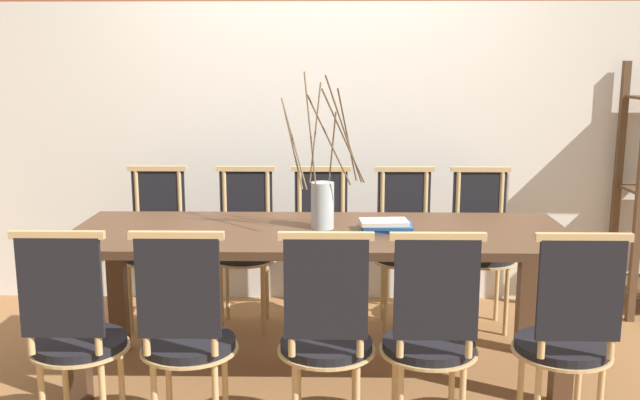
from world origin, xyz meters
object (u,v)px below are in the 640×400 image
vase_centerpiece (323,200)px  book_stack (385,225)px  chair_far_center (321,242)px  dining_table (320,250)px  chair_near_center (326,334)px

vase_centerpiece → book_stack: size_ratio=2.93×
chair_far_center → dining_table: bearing=90.7°
dining_table → vase_centerpiece: size_ratio=3.19×
vase_centerpiece → book_stack: bearing=-6.9°
dining_table → chair_far_center: 0.74m
chair_far_center → chair_near_center: bearing=91.8°
dining_table → book_stack: (0.32, -0.00, 0.13)m
dining_table → book_stack: size_ratio=9.35×
vase_centerpiece → book_stack: 0.33m
vase_centerpiece → book_stack: vase_centerpiece is taller
dining_table → vase_centerpiece: 0.25m
chair_near_center → book_stack: (0.28, 0.72, 0.28)m
chair_near_center → chair_far_center: 1.45m
vase_centerpiece → book_stack: (0.31, -0.04, -0.12)m
book_stack → vase_centerpiece: bearing=173.1°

